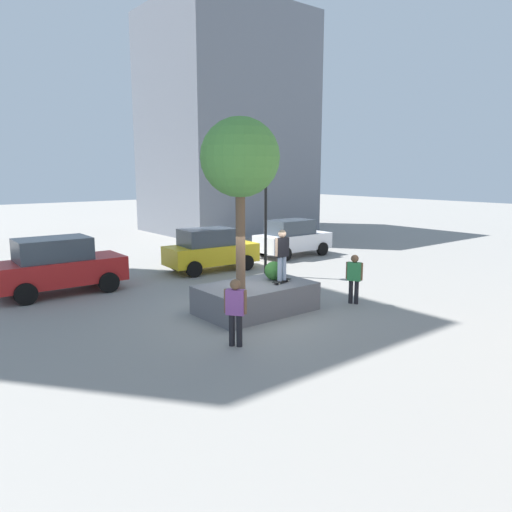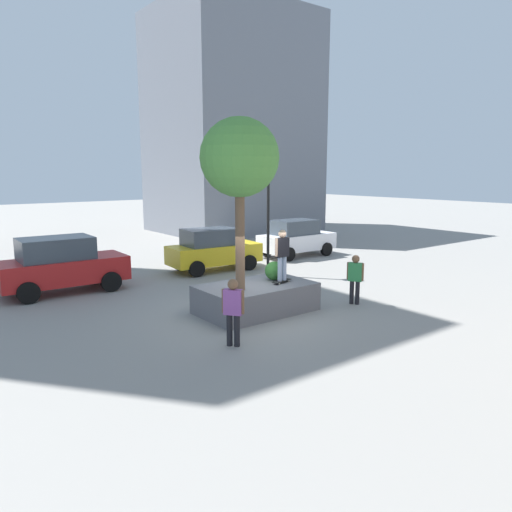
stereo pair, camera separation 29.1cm
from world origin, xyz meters
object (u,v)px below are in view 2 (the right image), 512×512
Objects in this scene: police_car at (296,238)px; skateboard at (282,281)px; sedan_parked at (61,265)px; traffic_light_corner at (268,195)px; bystander_watching at (233,308)px; pedestrian_crossing at (355,276)px; planter_ledge at (256,298)px; taxi_cab at (213,249)px; plaza_tree at (240,159)px; skateboarder at (282,251)px.

skateboard is at bearing -134.56° from police_car.
sedan_parked is (-4.93, 6.54, 0.10)m from skateboard.
traffic_light_corner is 8.76m from bystander_watching.
bystander_watching is at bearing -171.88° from pedestrian_crossing.
planter_ledge is at bearing -56.29° from sedan_parked.
taxi_cab is at bearing 0.50° from sedan_parked.
bystander_watching reaches higher than skateboard.
planter_ledge is 0.98m from skateboard.
plaza_tree reaches higher than traffic_light_corner.
traffic_light_corner is (7.77, -2.29, 2.37)m from sedan_parked.
pedestrian_crossing is at bearing -119.88° from police_car.
plaza_tree reaches higher than taxi_cab.
skateboarder is 0.37× the size of sedan_parked.
bystander_watching is (-1.50, -1.79, -3.71)m from plaza_tree.
skateboarder reaches higher than pedestrian_crossing.
plaza_tree reaches higher than sedan_parked.
pedestrian_crossing is 0.95× the size of bystander_watching.
planter_ledge is 0.70× the size of plaza_tree.
traffic_light_corner is at bearing -61.75° from taxi_cab.
traffic_light_corner is at bearing 45.30° from bystander_watching.
skateboard is at bearing -2.06° from plaza_tree.
skateboarder reaches higher than bystander_watching.
skateboarder is at bearing 29.42° from bystander_watching.
pedestrian_crossing reaches higher than skateboard.
sedan_parked is (-3.35, 6.49, -3.68)m from plaza_tree.
pedestrian_crossing is (3.14, -1.29, 0.52)m from planter_ledge.
skateboarder is 0.32× the size of traffic_light_corner.
pedestrian_crossing is at bearing -84.17° from taxi_cab.
traffic_light_corner reaches higher than skateboarder.
sedan_parked reaches higher than planter_ledge.
police_car is 0.81× the size of traffic_light_corner.
plaza_tree is (-0.80, -0.28, 4.27)m from planter_ledge.
skateboarder is 9.99m from police_car.
plaza_tree is 0.99× the size of traffic_light_corner.
police_car is (8.56, 7.03, -3.75)m from plaza_tree.
pedestrian_crossing is at bearing -14.48° from plaza_tree.
bystander_watching is (-4.66, -8.34, 0.04)m from taxi_cab.
sedan_parked is (-4.14, 6.21, 0.60)m from planter_ledge.
plaza_tree is 1.22× the size of police_car.
plaza_tree is at bearing 50.12° from bystander_watching.
plaza_tree is 5.54m from pedestrian_crossing.
taxi_cab reaches higher than planter_ledge.
sedan_parked is at bearing 134.14° from pedestrian_crossing.
traffic_light_corner is 5.78m from pedestrian_crossing.
taxi_cab is 9.55m from bystander_watching.
skateboard is 0.19× the size of sedan_parked.
traffic_light_corner reaches higher than police_car.
taxi_cab is at bearing 118.25° from traffic_light_corner.
skateboard is 9.95m from police_car.
skateboarder is (1.58, -0.06, -2.82)m from plaza_tree.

